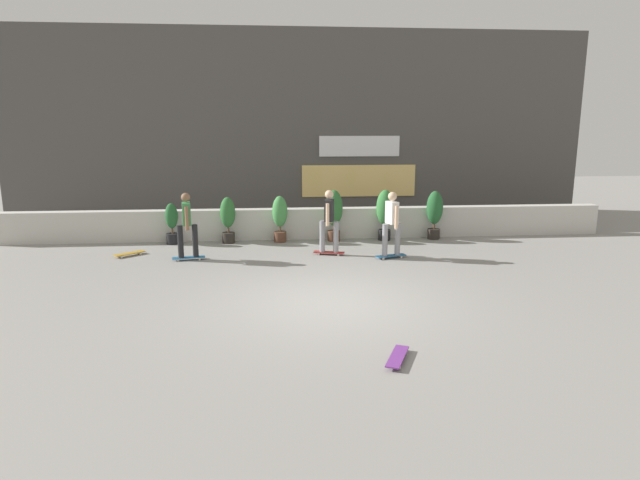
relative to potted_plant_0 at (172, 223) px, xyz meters
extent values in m
plane|color=gray|center=(3.85, -5.55, -0.61)|extent=(48.00, 48.00, 0.00)
cube|color=beige|center=(3.85, 0.45, -0.16)|extent=(18.00, 0.40, 0.90)
cube|color=#4C4947|center=(3.85, 4.45, 2.64)|extent=(20.00, 2.00, 6.50)
cube|color=white|center=(5.89, 3.41, 1.99)|extent=(2.80, 0.08, 0.70)
cube|color=#F2CC72|center=(5.89, 3.42, 0.79)|extent=(4.00, 0.06, 1.10)
cylinder|color=black|center=(0.00, 0.00, -0.46)|extent=(0.36, 0.36, 0.30)
cylinder|color=brown|center=(0.00, 0.00, -0.23)|extent=(0.06, 0.06, 0.15)
ellipsoid|color=#235B2D|center=(0.00, 0.00, 0.20)|extent=(0.35, 0.35, 0.72)
cylinder|color=#2D2823|center=(1.57, 0.00, -0.46)|extent=(0.36, 0.36, 0.30)
cylinder|color=brown|center=(1.57, 0.00, -0.23)|extent=(0.06, 0.06, 0.15)
ellipsoid|color=#2D6B33|center=(1.57, 0.00, 0.28)|extent=(0.43, 0.43, 0.87)
cylinder|color=brown|center=(3.06, 0.00, -0.46)|extent=(0.36, 0.36, 0.30)
cylinder|color=brown|center=(3.06, 0.00, -0.23)|extent=(0.06, 0.06, 0.15)
ellipsoid|color=#428C47|center=(3.06, 0.00, 0.28)|extent=(0.43, 0.43, 0.89)
cylinder|color=brown|center=(4.62, 0.00, -0.46)|extent=(0.36, 0.36, 0.30)
cylinder|color=brown|center=(4.62, 0.00, -0.23)|extent=(0.06, 0.06, 0.15)
ellipsoid|color=#2D6B33|center=(4.62, 0.00, 0.36)|extent=(0.51, 0.51, 1.04)
cylinder|color=black|center=(6.12, 0.00, -0.46)|extent=(0.36, 0.36, 0.30)
cylinder|color=brown|center=(6.12, 0.00, -0.23)|extent=(0.06, 0.06, 0.15)
ellipsoid|color=#387F3D|center=(6.12, 0.00, 0.36)|extent=(0.50, 0.50, 1.03)
cylinder|color=#2D2823|center=(7.61, 0.00, -0.46)|extent=(0.36, 0.36, 0.30)
cylinder|color=brown|center=(7.61, 0.00, -0.23)|extent=(0.06, 0.06, 0.15)
ellipsoid|color=#235B2D|center=(7.61, 0.00, 0.33)|extent=(0.48, 0.48, 0.98)
cube|color=maroon|center=(4.30, -1.72, -0.54)|extent=(0.82, 0.41, 0.02)
cylinder|color=silver|center=(4.02, -1.72, -0.58)|extent=(0.06, 0.04, 0.06)
cylinder|color=silver|center=(4.07, -1.57, -0.58)|extent=(0.06, 0.04, 0.06)
cylinder|color=silver|center=(4.52, -1.87, -0.58)|extent=(0.06, 0.04, 0.06)
cylinder|color=silver|center=(4.57, -1.71, -0.58)|extent=(0.06, 0.04, 0.06)
cylinder|color=gray|center=(4.12, -1.67, -0.12)|extent=(0.14, 0.14, 0.82)
cylinder|color=gray|center=(4.47, -1.77, -0.12)|extent=(0.14, 0.14, 0.82)
cube|color=#262628|center=(4.30, -1.72, 0.57)|extent=(0.29, 0.40, 0.56)
sphere|color=beige|center=(4.30, -1.72, 0.98)|extent=(0.22, 0.22, 0.22)
cylinder|color=beige|center=(4.23, -1.95, 0.49)|extent=(0.09, 0.09, 0.58)
cylinder|color=beige|center=(4.36, -1.49, 0.49)|extent=(0.09, 0.09, 0.58)
cube|color=#266699|center=(0.72, -1.95, -0.54)|extent=(0.82, 0.34, 0.02)
cylinder|color=silver|center=(0.96, -1.83, -0.58)|extent=(0.06, 0.04, 0.06)
cylinder|color=silver|center=(0.99, -1.98, -0.58)|extent=(0.06, 0.04, 0.06)
cylinder|color=silver|center=(0.45, -1.92, -0.58)|extent=(0.06, 0.04, 0.06)
cylinder|color=silver|center=(0.48, -2.07, -0.58)|extent=(0.06, 0.04, 0.06)
cylinder|color=black|center=(0.90, -1.92, -0.12)|extent=(0.14, 0.14, 0.82)
cylinder|color=black|center=(0.54, -1.98, -0.12)|extent=(0.14, 0.14, 0.82)
cube|color=#3F8C4C|center=(0.72, -1.95, 0.57)|extent=(0.26, 0.39, 0.56)
sphere|color=brown|center=(0.72, -1.95, 0.98)|extent=(0.22, 0.22, 0.22)
cylinder|color=brown|center=(0.68, -1.72, 0.49)|extent=(0.09, 0.09, 0.58)
cylinder|color=brown|center=(0.76, -2.18, 0.49)|extent=(0.09, 0.09, 0.58)
cube|color=#266699|center=(5.83, -2.22, -0.54)|extent=(0.82, 0.41, 0.02)
cylinder|color=silver|center=(5.60, -2.37, -0.58)|extent=(0.06, 0.04, 0.06)
cylinder|color=silver|center=(5.56, -2.22, -0.58)|extent=(0.06, 0.04, 0.06)
cylinder|color=silver|center=(6.10, -2.23, -0.58)|extent=(0.06, 0.04, 0.06)
cylinder|color=silver|center=(6.06, -2.08, -0.58)|extent=(0.06, 0.04, 0.06)
cylinder|color=gray|center=(5.65, -2.27, -0.12)|extent=(0.14, 0.14, 0.82)
cylinder|color=gray|center=(6.00, -2.17, -0.12)|extent=(0.14, 0.14, 0.82)
cube|color=white|center=(5.83, -2.22, 0.57)|extent=(0.29, 0.40, 0.56)
sphere|color=beige|center=(5.83, -2.22, 0.98)|extent=(0.22, 0.22, 0.22)
cylinder|color=beige|center=(5.89, -2.45, 0.49)|extent=(0.09, 0.09, 0.58)
cylinder|color=beige|center=(5.76, -2.00, 0.49)|extent=(0.09, 0.09, 0.58)
cube|color=#72338C|center=(4.59, -8.28, -0.54)|extent=(0.51, 0.81, 0.02)
cylinder|color=silver|center=(4.56, -8.55, -0.58)|extent=(0.05, 0.06, 0.06)
cylinder|color=silver|center=(4.41, -8.48, -0.58)|extent=(0.05, 0.06, 0.06)
cylinder|color=silver|center=(4.77, -8.07, -0.58)|extent=(0.05, 0.06, 0.06)
cylinder|color=silver|center=(4.62, -8.01, -0.58)|extent=(0.05, 0.06, 0.06)
cube|color=#BF8C26|center=(-0.87, -1.37, -0.54)|extent=(0.73, 0.68, 0.02)
cylinder|color=silver|center=(-1.02, -1.60, -0.58)|extent=(0.06, 0.06, 0.06)
cylinder|color=silver|center=(-1.12, -1.48, -0.58)|extent=(0.06, 0.06, 0.06)
cylinder|color=silver|center=(-0.62, -1.26, -0.58)|extent=(0.06, 0.06, 0.06)
cylinder|color=silver|center=(-0.73, -1.14, -0.58)|extent=(0.06, 0.06, 0.06)
camera|label=1|loc=(2.82, -15.46, 2.74)|focal=30.52mm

